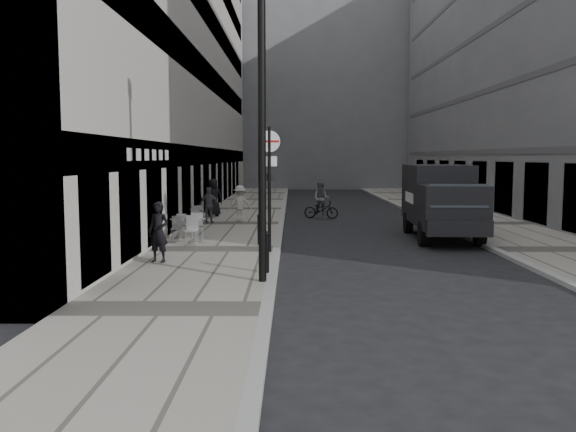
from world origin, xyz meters
The scene contains 19 objects.
ground centered at (0.00, 0.00, 0.00)m, with size 120.00×120.00×0.00m, color black.
sidewalk centered at (-2.00, 18.00, 0.06)m, with size 4.00×60.00×0.12m, color gray.
far_sidewalk centered at (9.00, 18.00, 0.06)m, with size 4.00×60.00×0.12m, color gray.
building_left centered at (-6.00, 24.50, 9.00)m, with size 4.00×45.00×18.00m, color #BAB3A9.
building_right centered at (14.00, 24.50, 10.00)m, with size 6.00×45.00×20.00m, color slate.
building_far centered at (1.50, 56.00, 11.00)m, with size 24.00×16.00×22.00m, color slate.
walking_man centered at (-3.21, 7.89, 0.96)m, with size 0.62×0.40×1.69m, color black.
sign_post centered at (-0.20, 9.75, 2.56)m, with size 0.66×0.11×3.82m.
lamppost centered at (-0.20, 5.28, 4.08)m, with size 0.32×0.32×7.13m.
bollard_near centered at (-0.60, 11.34, 0.59)m, with size 0.13×0.13×0.95m, color black.
bollard_far centered at (-0.15, 6.35, 0.61)m, with size 0.13×0.13×0.98m, color black.
panel_van centered at (6.01, 13.75, 1.54)m, with size 2.40×5.90×2.73m.
cyclist centered at (1.93, 21.12, 0.72)m, with size 1.80×1.04×1.84m.
pedestrian_a centered at (-3.16, 17.83, 0.92)m, with size 0.94×0.39×1.60m, color #55565A.
pedestrian_b centered at (-1.86, 18.56, 0.94)m, with size 1.06×0.61×1.63m, color #B4B1A6.
pedestrian_c centered at (-3.38, 21.00, 1.05)m, with size 0.91×0.59×1.85m, color black.
cafe_table_near centered at (-2.83, 11.79, 0.61)m, with size 0.76×1.71×0.97m.
cafe_table_mid centered at (-3.60, 17.06, 0.53)m, with size 0.63×1.42×0.81m.
cafe_table_far centered at (-3.53, 12.71, 0.55)m, with size 0.66×1.50×0.85m.
Camera 1 is at (0.50, -8.82, 3.03)m, focal length 38.00 mm.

